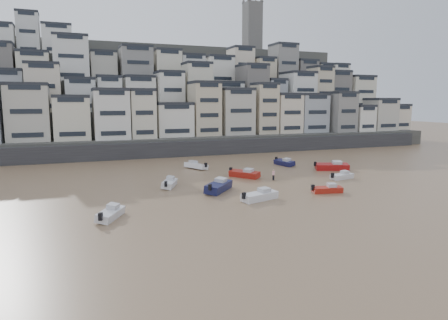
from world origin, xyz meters
name	(u,v)px	position (x,y,z in m)	size (l,w,h in m)	color
ground	(269,277)	(0.00, 0.00, 0.00)	(400.00, 400.00, 0.00)	#8C6C4B
harbor_wall	(176,149)	(10.00, 65.00, 1.75)	(140.00, 3.00, 3.50)	#38383A
hillside	(159,100)	(14.73, 104.84, 13.01)	(141.04, 66.00, 50.00)	#4C4C47
boat_a	(260,194)	(9.51, 20.62, 0.78)	(5.72, 1.87, 1.56)	silver
boat_b	(327,188)	(20.14, 21.00, 0.62)	(4.57, 1.50, 1.25)	#A21F13
boat_c	(219,185)	(6.42, 27.42, 0.92)	(6.77, 2.21, 1.85)	#141740
boat_d	(342,175)	(28.37, 28.49, 0.65)	(4.75, 1.55, 1.29)	silver
boat_e	(244,173)	(14.05, 35.54, 0.79)	(5.79, 1.89, 1.58)	maroon
boat_f	(170,182)	(0.63, 32.73, 0.71)	(5.21, 1.70, 1.42)	silver
boat_g	(332,165)	(32.05, 36.18, 0.90)	(6.59, 2.16, 1.80)	maroon
boat_h	(196,165)	(9.13, 46.83, 0.76)	(5.57, 1.82, 1.52)	silver
boat_i	(284,162)	(26.67, 44.31, 0.74)	(5.39, 1.77, 1.47)	#14153E
boat_j	(110,212)	(-9.16, 19.08, 0.70)	(5.16, 1.69, 1.41)	silver
person_pink	(273,175)	(17.47, 31.73, 0.87)	(0.44, 0.44, 1.74)	#EDA7AE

